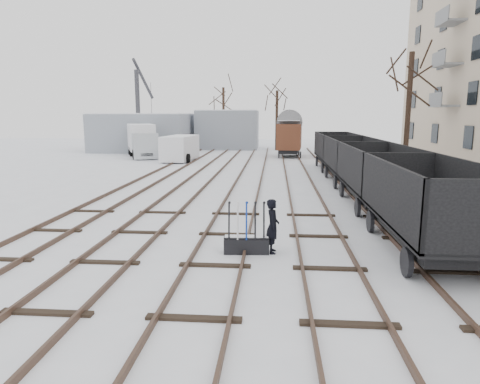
{
  "coord_description": "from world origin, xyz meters",
  "views": [
    {
      "loc": [
        1.53,
        -10.69,
        3.96
      ],
      "look_at": [
        0.3,
        4.48,
        1.2
      ],
      "focal_mm": 32.0,
      "sensor_mm": 36.0,
      "label": 1
    }
  ],
  "objects_px": {
    "freight_wagon_a": "(429,218)",
    "crane": "(139,128)",
    "worker": "(273,226)",
    "ground_frame": "(246,243)",
    "box_van_wagon": "(290,136)",
    "panel_van": "(180,148)",
    "lorry": "(142,140)"
  },
  "relations": [
    {
      "from": "freight_wagon_a",
      "to": "crane",
      "type": "xyz_separation_m",
      "value": [
        -19.19,
        33.5,
        1.56
      ]
    },
    {
      "from": "worker",
      "to": "ground_frame",
      "type": "bearing_deg",
      "value": 94.22
    },
    {
      "from": "ground_frame",
      "to": "crane",
      "type": "distance_m",
      "value": 36.86
    },
    {
      "from": "ground_frame",
      "to": "box_van_wagon",
      "type": "xyz_separation_m",
      "value": [
        2.15,
        29.12,
        1.72
      ]
    },
    {
      "from": "worker",
      "to": "panel_van",
      "type": "distance_m",
      "value": 25.71
    },
    {
      "from": "freight_wagon_a",
      "to": "worker",
      "type": "bearing_deg",
      "value": -174.42
    },
    {
      "from": "ground_frame",
      "to": "freight_wagon_a",
      "type": "xyz_separation_m",
      "value": [
        5.25,
        0.54,
        0.72
      ]
    },
    {
      "from": "ground_frame",
      "to": "worker",
      "type": "xyz_separation_m",
      "value": [
        0.75,
        0.1,
        0.51
      ]
    },
    {
      "from": "freight_wagon_a",
      "to": "box_van_wagon",
      "type": "relative_size",
      "value": 1.37
    },
    {
      "from": "worker",
      "to": "crane",
      "type": "relative_size",
      "value": 0.16
    },
    {
      "from": "box_van_wagon",
      "to": "panel_van",
      "type": "height_order",
      "value": "box_van_wagon"
    },
    {
      "from": "panel_van",
      "to": "crane",
      "type": "relative_size",
      "value": 0.52
    },
    {
      "from": "box_van_wagon",
      "to": "crane",
      "type": "distance_m",
      "value": 16.85
    },
    {
      "from": "crane",
      "to": "lorry",
      "type": "bearing_deg",
      "value": -66.91
    },
    {
      "from": "ground_frame",
      "to": "worker",
      "type": "height_order",
      "value": "worker"
    },
    {
      "from": "ground_frame",
      "to": "worker",
      "type": "relative_size",
      "value": 0.94
    },
    {
      "from": "lorry",
      "to": "box_van_wagon",
      "type": "bearing_deg",
      "value": -17.58
    },
    {
      "from": "lorry",
      "to": "panel_van",
      "type": "height_order",
      "value": "lorry"
    },
    {
      "from": "worker",
      "to": "lorry",
      "type": "xyz_separation_m",
      "value": [
        -12.48,
        27.62,
        0.79
      ]
    },
    {
      "from": "freight_wagon_a",
      "to": "lorry",
      "type": "relative_size",
      "value": 0.91
    },
    {
      "from": "freight_wagon_a",
      "to": "panel_van",
      "type": "distance_m",
      "value": 27.07
    },
    {
      "from": "crane",
      "to": "panel_van",
      "type": "bearing_deg",
      "value": -51.7
    },
    {
      "from": "ground_frame",
      "to": "freight_wagon_a",
      "type": "distance_m",
      "value": 5.32
    },
    {
      "from": "ground_frame",
      "to": "worker",
      "type": "distance_m",
      "value": 0.91
    },
    {
      "from": "freight_wagon_a",
      "to": "crane",
      "type": "height_order",
      "value": "crane"
    },
    {
      "from": "lorry",
      "to": "worker",
      "type": "bearing_deg",
      "value": -89.03
    },
    {
      "from": "worker",
      "to": "freight_wagon_a",
      "type": "distance_m",
      "value": 4.52
    },
    {
      "from": "box_van_wagon",
      "to": "panel_van",
      "type": "xyz_separation_m",
      "value": [
        -9.52,
        -4.63,
        -0.87
      ]
    },
    {
      "from": "panel_van",
      "to": "ground_frame",
      "type": "bearing_deg",
      "value": -68.46
    },
    {
      "from": "box_van_wagon",
      "to": "panel_van",
      "type": "bearing_deg",
      "value": -149.12
    },
    {
      "from": "lorry",
      "to": "crane",
      "type": "height_order",
      "value": "crane"
    },
    {
      "from": "ground_frame",
      "to": "panel_van",
      "type": "bearing_deg",
      "value": 102.91
    }
  ]
}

